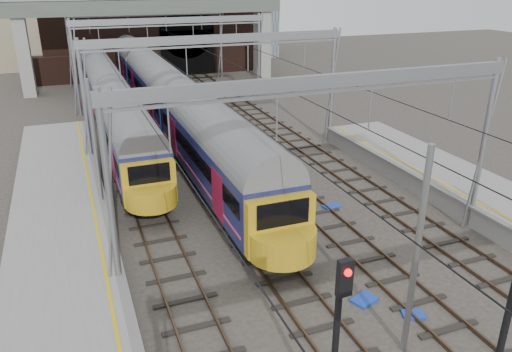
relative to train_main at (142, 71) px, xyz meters
name	(u,v)px	position (x,y,z in m)	size (l,w,h in m)	color
tracks	(258,195)	(2.00, -25.97, -2.54)	(14.40, 80.00, 0.22)	#4C3828
overhead_line	(220,57)	(2.00, -19.49, 4.01)	(16.80, 80.00, 8.00)	gray
retaining_wall	(155,38)	(3.40, 10.96, 1.77)	(28.00, 2.75, 9.00)	#321D16
overbridge	(150,16)	(2.00, 5.03, 4.71)	(28.00, 3.00, 9.25)	gray
train_main	(142,71)	(0.00, 0.00, 0.00)	(2.92, 67.40, 4.98)	black
train_second	(104,85)	(-4.00, -4.42, -0.17)	(2.63, 45.74, 4.59)	black
signal_near_left	(338,328)	(-1.68, -40.79, 0.73)	(0.38, 0.48, 5.27)	black
signal_near_centre	(504,343)	(1.73, -42.61, 0.67)	(0.37, 0.48, 5.17)	black
equip_cover_a	(364,300)	(2.22, -36.31, -2.50)	(0.94, 0.67, 0.11)	#183ABA
equip_cover_b	(331,206)	(5.00, -28.78, -2.51)	(0.87, 0.61, 0.10)	#183ABA
equip_cover_c	(413,315)	(3.37, -37.68, -2.51)	(0.77, 0.54, 0.09)	#183ABA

